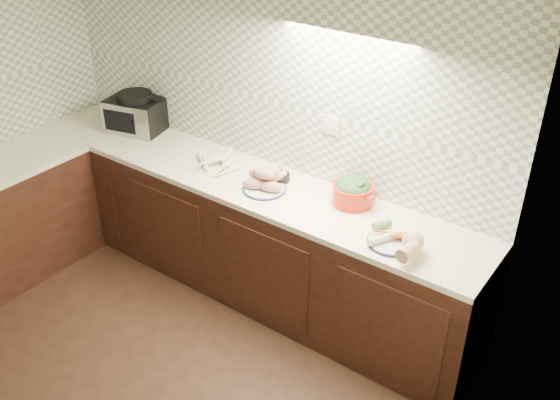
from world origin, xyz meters
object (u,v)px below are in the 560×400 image
Objects in this scene: onion_bowl at (280,175)px; veg_plate at (402,240)px; dutch_oven at (353,191)px; toaster_oven at (136,113)px; parsnip_pile at (215,161)px; sweet_potato_plate at (265,180)px.

veg_plate is (1.02, -0.23, 0.01)m from onion_bowl.
onion_bowl is 0.42× the size of dutch_oven.
toaster_oven is 1.94m from dutch_oven.
parsnip_pile is 0.50m from sweet_potato_plate.
dutch_oven reaches higher than parsnip_pile.
toaster_oven is at bearing 174.55° from veg_plate.
dutch_oven is at bearing 3.25° from onion_bowl.
sweet_potato_plate is 0.89× the size of dutch_oven.
sweet_potato_plate reaches higher than onion_bowl.
toaster_oven is 2.43m from veg_plate.
toaster_oven is at bearing -167.19° from dutch_oven.
dutch_oven is (1.94, 0.03, -0.05)m from toaster_oven.
toaster_oven is 1.49× the size of dutch_oven.
toaster_oven is at bearing 179.77° from onion_bowl.
dutch_oven is at bearing 18.84° from sweet_potato_plate.
sweet_potato_plate is 0.75× the size of veg_plate.
sweet_potato_plate reaches higher than veg_plate.
toaster_oven reaches higher than sweet_potato_plate.
parsnip_pile is at bearing -19.82° from toaster_oven.
sweet_potato_plate is at bearing 176.24° from veg_plate.
toaster_oven is 1.40m from sweet_potato_plate.
toaster_oven reaches higher than veg_plate.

